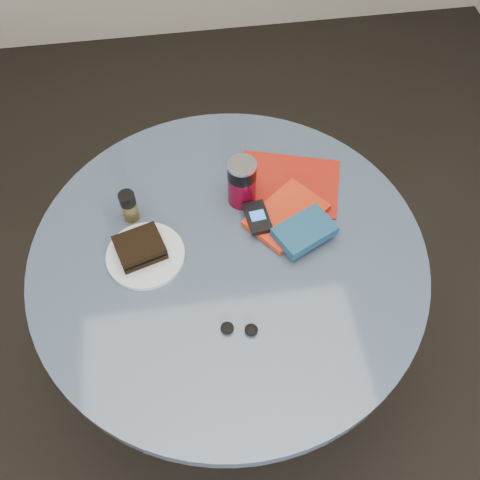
{
  "coord_description": "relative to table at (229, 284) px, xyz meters",
  "views": [
    {
      "loc": [
        -0.08,
        -0.72,
        1.88
      ],
      "look_at": [
        0.03,
        0.0,
        0.8
      ],
      "focal_mm": 40.0,
      "sensor_mm": 36.0,
      "label": 1
    }
  ],
  "objects": [
    {
      "name": "ground",
      "position": [
        0.0,
        0.0,
        -0.59
      ],
      "size": [
        4.0,
        4.0,
        0.0
      ],
      "primitive_type": "plane",
      "color": "black",
      "rests_on": "ground"
    },
    {
      "name": "table",
      "position": [
        0.0,
        0.0,
        0.0
      ],
      "size": [
        1.0,
        1.0,
        0.75
      ],
      "color": "black",
      "rests_on": "ground"
    },
    {
      "name": "plate",
      "position": [
        -0.2,
        0.02,
        0.17
      ],
      "size": [
        0.23,
        0.23,
        0.01
      ],
      "primitive_type": "cylinder",
      "rotation": [
        0.0,
        0.0,
        0.2
      ],
      "color": "silver",
      "rests_on": "table"
    },
    {
      "name": "sandwich",
      "position": [
        -0.21,
        0.03,
        0.2
      ],
      "size": [
        0.13,
        0.12,
        0.04
      ],
      "color": "black",
      "rests_on": "plate"
    },
    {
      "name": "soda_can",
      "position": [
        0.06,
        0.16,
        0.23
      ],
      "size": [
        0.1,
        0.1,
        0.14
      ],
      "color": "#61041A",
      "rests_on": "table"
    },
    {
      "name": "pepper_grinder",
      "position": [
        -0.23,
        0.14,
        0.21
      ],
      "size": [
        0.04,
        0.04,
        0.09
      ],
      "color": "brown",
      "rests_on": "table"
    },
    {
      "name": "magazine",
      "position": [
        0.19,
        0.2,
        0.17
      ],
      "size": [
        0.32,
        0.28,
        0.0
      ],
      "primitive_type": "cube",
      "rotation": [
        0.0,
        0.0,
        -0.3
      ],
      "color": "maroon",
      "rests_on": "table"
    },
    {
      "name": "red_book",
      "position": [
        0.16,
        0.08,
        0.18
      ],
      "size": [
        0.24,
        0.23,
        0.02
      ],
      "primitive_type": "cube",
      "rotation": [
        0.0,
        0.0,
        0.66
      ],
      "color": "#B0260D",
      "rests_on": "magazine"
    },
    {
      "name": "novel",
      "position": [
        0.19,
        0.01,
        0.2
      ],
      "size": [
        0.17,
        0.15,
        0.03
      ],
      "primitive_type": "cube",
      "rotation": [
        0.0,
        0.0,
        0.45
      ],
      "color": "navy",
      "rests_on": "red_book"
    },
    {
      "name": "mp3_player",
      "position": [
        0.09,
        0.08,
        0.19
      ],
      "size": [
        0.07,
        0.1,
        0.02
      ],
      "color": "black",
      "rests_on": "red_book"
    },
    {
      "name": "headphones",
      "position": [
        -0.0,
        -0.21,
        0.17
      ],
      "size": [
        0.09,
        0.05,
        0.02
      ],
      "color": "black",
      "rests_on": "table"
    }
  ]
}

